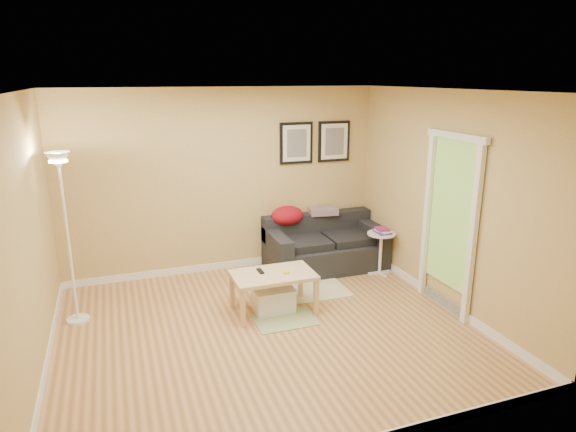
% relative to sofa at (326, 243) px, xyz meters
% --- Properties ---
extents(floor, '(4.50, 4.50, 0.00)m').
position_rel_sofa_xyz_m(floor, '(-1.38, -1.53, -0.38)').
color(floor, tan).
rests_on(floor, ground).
extents(ceiling, '(4.50, 4.50, 0.00)m').
position_rel_sofa_xyz_m(ceiling, '(-1.38, -1.53, 2.23)').
color(ceiling, white).
rests_on(ceiling, wall_back).
extents(wall_back, '(4.50, 0.00, 4.50)m').
position_rel_sofa_xyz_m(wall_back, '(-1.38, 0.47, 0.92)').
color(wall_back, tan).
rests_on(wall_back, ground).
extents(wall_front, '(4.50, 0.00, 4.50)m').
position_rel_sofa_xyz_m(wall_front, '(-1.38, -3.53, 0.92)').
color(wall_front, tan).
rests_on(wall_front, ground).
extents(wall_left, '(0.00, 4.00, 4.00)m').
position_rel_sofa_xyz_m(wall_left, '(-3.63, -1.53, 0.92)').
color(wall_left, tan).
rests_on(wall_left, ground).
extents(wall_right, '(0.00, 4.00, 4.00)m').
position_rel_sofa_xyz_m(wall_right, '(0.87, -1.53, 0.92)').
color(wall_right, tan).
rests_on(wall_right, ground).
extents(baseboard_back, '(4.50, 0.02, 0.10)m').
position_rel_sofa_xyz_m(baseboard_back, '(-1.38, 0.46, -0.33)').
color(baseboard_back, white).
rests_on(baseboard_back, ground).
extents(baseboard_left, '(0.02, 4.00, 0.10)m').
position_rel_sofa_xyz_m(baseboard_left, '(-3.62, -1.53, -0.33)').
color(baseboard_left, white).
rests_on(baseboard_left, ground).
extents(baseboard_right, '(0.02, 4.00, 0.10)m').
position_rel_sofa_xyz_m(baseboard_right, '(0.86, -1.53, -0.33)').
color(baseboard_right, white).
rests_on(baseboard_right, ground).
extents(sofa, '(1.70, 0.90, 0.75)m').
position_rel_sofa_xyz_m(sofa, '(0.00, 0.00, 0.00)').
color(sofa, black).
rests_on(sofa, ground).
extents(red_throw, '(0.48, 0.36, 0.28)m').
position_rel_sofa_xyz_m(red_throw, '(-0.50, 0.28, 0.40)').
color(red_throw, maroon).
rests_on(red_throw, sofa).
extents(plaid_throw, '(0.45, 0.32, 0.10)m').
position_rel_sofa_xyz_m(plaid_throw, '(0.09, 0.31, 0.41)').
color(plaid_throw, '#AD7665').
rests_on(plaid_throw, sofa).
extents(framed_print_left, '(0.50, 0.04, 0.60)m').
position_rel_sofa_xyz_m(framed_print_left, '(-0.30, 0.45, 1.43)').
color(framed_print_left, black).
rests_on(framed_print_left, wall_back).
extents(framed_print_right, '(0.50, 0.04, 0.60)m').
position_rel_sofa_xyz_m(framed_print_right, '(0.30, 0.45, 1.43)').
color(framed_print_right, black).
rests_on(framed_print_right, wall_back).
extents(area_rug, '(1.25, 0.85, 0.01)m').
position_rel_sofa_xyz_m(area_rug, '(-0.67, -0.63, -0.37)').
color(area_rug, beige).
rests_on(area_rug, ground).
extents(green_runner, '(0.70, 0.50, 0.01)m').
position_rel_sofa_xyz_m(green_runner, '(-1.12, -1.37, -0.37)').
color(green_runner, '#668C4C').
rests_on(green_runner, ground).
extents(coffee_table, '(1.00, 0.64, 0.48)m').
position_rel_sofa_xyz_m(coffee_table, '(-1.16, -1.09, -0.13)').
color(coffee_table, '#DCB386').
rests_on(coffee_table, ground).
extents(remote_control, '(0.05, 0.16, 0.02)m').
position_rel_sofa_xyz_m(remote_control, '(-1.29, -1.00, 0.12)').
color(remote_control, black).
rests_on(remote_control, coffee_table).
extents(tape_roll, '(0.07, 0.07, 0.03)m').
position_rel_sofa_xyz_m(tape_roll, '(-1.02, -1.15, 0.12)').
color(tape_roll, yellow).
rests_on(tape_roll, coffee_table).
extents(storage_bin, '(0.49, 0.36, 0.30)m').
position_rel_sofa_xyz_m(storage_bin, '(-1.17, -1.10, -0.23)').
color(storage_bin, white).
rests_on(storage_bin, ground).
extents(side_table, '(0.40, 0.40, 0.61)m').
position_rel_sofa_xyz_m(side_table, '(0.64, -0.48, -0.07)').
color(side_table, white).
rests_on(side_table, ground).
extents(book_stack, '(0.23, 0.27, 0.07)m').
position_rel_sofa_xyz_m(book_stack, '(0.65, -0.49, 0.27)').
color(book_stack, '#403092').
rests_on(book_stack, side_table).
extents(floor_lamp, '(0.26, 0.26, 1.97)m').
position_rel_sofa_xyz_m(floor_lamp, '(-3.38, -0.57, 0.56)').
color(floor_lamp, white).
rests_on(floor_lamp, ground).
extents(doorway, '(0.12, 1.01, 2.13)m').
position_rel_sofa_xyz_m(doorway, '(0.82, -1.68, 0.65)').
color(doorway, white).
rests_on(doorway, ground).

